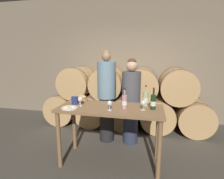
# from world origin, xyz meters

# --- Properties ---
(ground_plane) EXTENTS (10.00, 10.00, 0.00)m
(ground_plane) POSITION_xyz_m (0.00, 0.00, 0.00)
(ground_plane) COLOR #4C473F
(stone_wall_back) EXTENTS (10.00, 0.12, 3.20)m
(stone_wall_back) POSITION_xyz_m (0.00, 2.17, 1.60)
(stone_wall_back) COLOR #7F705B
(stone_wall_back) RESTS_ON ground_plane
(barrel_stack) EXTENTS (3.88, 0.95, 1.44)m
(barrel_stack) POSITION_xyz_m (0.00, 1.57, 0.67)
(barrel_stack) COLOR tan
(barrel_stack) RESTS_ON ground_plane
(tasting_table) EXTENTS (1.60, 0.67, 0.93)m
(tasting_table) POSITION_xyz_m (0.00, 0.00, 0.80)
(tasting_table) COLOR olive
(tasting_table) RESTS_ON ground_plane
(person_left) EXTENTS (0.36, 0.36, 1.80)m
(person_left) POSITION_xyz_m (-0.24, 0.73, 0.92)
(person_left) COLOR #232326
(person_left) RESTS_ON ground_plane
(person_right) EXTENTS (0.35, 0.35, 1.66)m
(person_right) POSITION_xyz_m (0.24, 0.73, 0.84)
(person_right) COLOR #2D334C
(person_right) RESTS_ON ground_plane
(wine_bottle_red) EXTENTS (0.08, 0.08, 0.33)m
(wine_bottle_red) POSITION_xyz_m (0.64, 0.03, 1.05)
(wine_bottle_red) COLOR #193819
(wine_bottle_red) RESTS_ON tasting_table
(wine_bottle_white) EXTENTS (0.08, 0.08, 0.33)m
(wine_bottle_white) POSITION_xyz_m (0.52, 0.21, 1.05)
(wine_bottle_white) COLOR #ADBC7F
(wine_bottle_white) RESTS_ON tasting_table
(wine_bottle_rose) EXTENTS (0.08, 0.08, 0.31)m
(wine_bottle_rose) POSITION_xyz_m (0.22, 0.00, 1.04)
(wine_bottle_rose) COLOR #BC8E93
(wine_bottle_rose) RESTS_ON tasting_table
(blue_crock) EXTENTS (0.11, 0.11, 0.12)m
(blue_crock) POSITION_xyz_m (-0.60, 0.04, 1.00)
(blue_crock) COLOR navy
(blue_crock) RESTS_ON tasting_table
(bread_basket) EXTENTS (0.19, 0.19, 0.11)m
(bread_basket) POSITION_xyz_m (-0.54, 0.22, 0.98)
(bread_basket) COLOR #A87F4C
(bread_basket) RESTS_ON tasting_table
(cheese_plate) EXTENTS (0.25, 0.25, 0.04)m
(cheese_plate) POSITION_xyz_m (-0.58, -0.18, 0.94)
(cheese_plate) COLOR white
(cheese_plate) RESTS_ON tasting_table
(wine_glass_far_left) EXTENTS (0.07, 0.07, 0.15)m
(wine_glass_far_left) POSITION_xyz_m (-0.47, -0.03, 1.04)
(wine_glass_far_left) COLOR white
(wine_glass_far_left) RESTS_ON tasting_table
(wine_glass_left) EXTENTS (0.07, 0.07, 0.15)m
(wine_glass_left) POSITION_xyz_m (0.03, -0.16, 1.04)
(wine_glass_left) COLOR white
(wine_glass_left) RESTS_ON tasting_table
(wine_glass_center) EXTENTS (0.07, 0.07, 0.15)m
(wine_glass_center) POSITION_xyz_m (0.50, -0.04, 1.04)
(wine_glass_center) COLOR white
(wine_glass_center) RESTS_ON tasting_table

